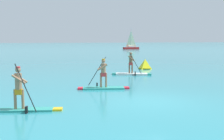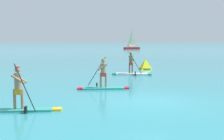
% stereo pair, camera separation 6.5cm
% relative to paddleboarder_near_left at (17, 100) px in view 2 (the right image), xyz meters
% --- Properties ---
extents(ground, '(440.00, 440.00, 0.00)m').
position_rel_paddleboarder_near_left_xyz_m(ground, '(5.59, 0.06, -0.42)').
color(ground, teal).
extents(paddleboarder_near_left, '(3.52, 1.20, 1.93)m').
position_rel_paddleboarder_near_left_xyz_m(paddleboarder_near_left, '(0.00, 0.00, 0.00)').
color(paddleboarder_near_left, teal).
rests_on(paddleboarder_near_left, ground).
extents(paddleboarder_mid_center, '(2.89, 1.26, 1.80)m').
position_rel_paddleboarder_near_left_xyz_m(paddleboarder_mid_center, '(4.49, 3.73, -0.05)').
color(paddleboarder_mid_center, teal).
rests_on(paddleboarder_mid_center, ground).
extents(paddleboarder_far_right, '(2.97, 1.58, 1.81)m').
position_rel_paddleboarder_near_left_xyz_m(paddleboarder_far_right, '(8.33, 9.12, -0.09)').
color(paddleboarder_far_right, white).
rests_on(paddleboarder_far_right, ground).
extents(race_marker_buoy, '(1.41, 1.41, 0.93)m').
position_rel_paddleboarder_near_left_xyz_m(race_marker_buoy, '(11.19, 12.91, -0.02)').
color(race_marker_buoy, yellow).
rests_on(race_marker_buoy, ground).
extents(sailboat_right_horizon, '(4.59, 1.47, 5.73)m').
position_rel_paddleboarder_near_left_xyz_m(sailboat_right_horizon, '(29.57, 62.99, 0.42)').
color(sailboat_right_horizon, '#A51E1E').
rests_on(sailboat_right_horizon, ground).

